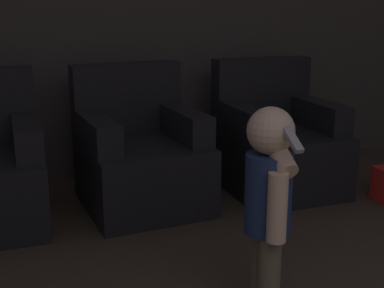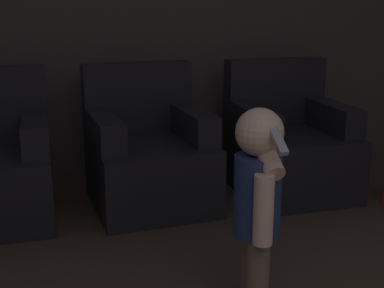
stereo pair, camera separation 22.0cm
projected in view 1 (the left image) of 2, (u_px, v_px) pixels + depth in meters
wall_back at (138, 9)px, 4.09m from camera, size 8.40×0.05×2.60m
armchair_middle at (140, 157)px, 3.62m from camera, size 0.83×0.88×0.94m
armchair_right at (277, 144)px, 3.94m from camera, size 0.78×0.84×0.94m
person_toddler at (269, 194)px, 2.30m from camera, size 0.21×0.36×0.93m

